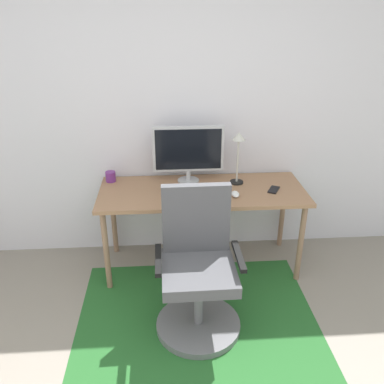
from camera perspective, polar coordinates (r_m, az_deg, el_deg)
name	(u,v)px	position (r m, az deg, el deg)	size (l,w,h in m)	color
wall_back	(184,106)	(3.39, -1.07, 12.11)	(6.00, 0.10, 2.60)	silver
area_rug	(197,317)	(3.05, 0.73, -17.28)	(1.70, 1.32, 0.01)	#225A26
desk	(202,197)	(3.24, 1.45, -0.74)	(1.64, 0.64, 0.71)	#966C4D
monitor	(188,151)	(3.27, -0.53, 5.88)	(0.57, 0.18, 0.47)	#B2B2B7
keyboard	(194,198)	(3.06, 0.32, -0.80)	(0.43, 0.13, 0.02)	white
computer_mouse	(235,194)	(3.12, 6.15, -0.29)	(0.06, 0.10, 0.03)	white
coffee_cup	(111,177)	(3.42, -11.45, 2.15)	(0.08, 0.08, 0.09)	#682A77
cell_phone	(274,190)	(3.27, 11.50, 0.32)	(0.07, 0.14, 0.01)	black
desk_lamp	(238,147)	(3.25, 6.58, 6.31)	(0.11, 0.11, 0.43)	black
office_chair	(198,277)	(2.77, 0.84, -11.92)	(0.59, 0.59, 1.00)	slate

